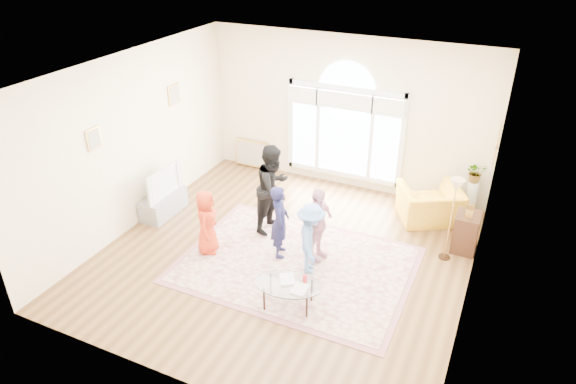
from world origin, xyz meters
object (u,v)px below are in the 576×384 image
at_px(tv_console, 163,204).
at_px(armchair, 429,205).
at_px(television, 161,181).
at_px(coffee_table, 288,285).
at_px(area_rug, 296,265).

distance_m(tv_console, armchair, 5.13).
xyz_separation_m(tv_console, television, (0.01, 0.00, 0.50)).
bearing_deg(television, armchair, 21.77).
bearing_deg(coffee_table, television, 145.39).
distance_m(tv_console, television, 0.50).
xyz_separation_m(television, coffee_table, (3.35, -1.45, -0.31)).
distance_m(tv_console, coffee_table, 3.67).
height_order(tv_console, television, television).
relative_size(coffee_table, armchair, 1.02).
bearing_deg(television, area_rug, -8.70).
height_order(area_rug, television, television).
xyz_separation_m(area_rug, coffee_table, (0.31, -0.98, 0.39)).
bearing_deg(tv_console, area_rug, -8.68).
relative_size(area_rug, tv_console, 3.60).
xyz_separation_m(tv_console, armchair, (4.77, 1.90, 0.14)).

